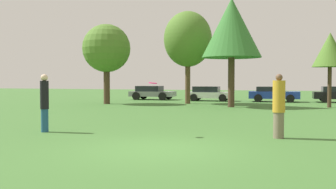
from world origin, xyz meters
TOP-DOWN VIEW (x-y plane):
  - ground_plane at (0.00, 0.00)m, footprint 120.00×120.00m
  - person_thrower at (-4.67, 1.81)m, footprint 0.28×0.28m
  - person_catcher at (2.81, 2.86)m, footprint 0.37×0.37m
  - frisbee at (-0.90, 2.09)m, footprint 0.26×0.26m
  - tree_0 at (-9.96, 16.26)m, footprint 3.55×3.55m
  - tree_1 at (-4.31, 18.39)m, footprint 3.58×3.58m
  - tree_2 at (-0.64, 15.79)m, footprint 3.87×3.87m
  - tree_3 at (5.41, 17.41)m, footprint 2.20×2.20m
  - parked_car_grey at (-9.02, 23.14)m, footprint 4.05×2.21m
  - parked_car_white at (-3.65, 22.76)m, footprint 3.97×2.04m
  - parked_car_blue at (1.66, 23.03)m, footprint 4.02×2.10m

SIDE VIEW (x-z plane):
  - ground_plane at x=0.00m, z-range 0.00..0.00m
  - parked_car_white at x=-3.65m, z-range 0.02..1.26m
  - parked_car_blue at x=1.66m, z-range 0.04..1.28m
  - parked_car_grey at x=-9.02m, z-range 0.04..1.29m
  - person_catcher at x=2.81m, z-range 0.01..1.92m
  - person_thrower at x=-4.67m, z-range 0.04..1.98m
  - frisbee at x=-0.90m, z-range 1.62..1.67m
  - tree_3 at x=5.41m, z-range 1.27..6.08m
  - tree_0 at x=-9.96m, z-range 1.14..7.04m
  - tree_1 at x=-4.31m, z-range 1.35..8.24m
  - tree_2 at x=-0.64m, z-range 1.58..8.67m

